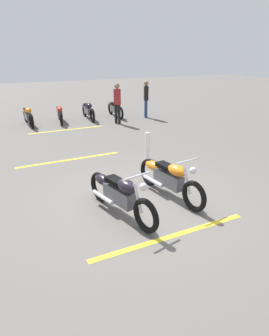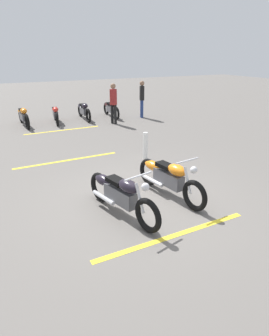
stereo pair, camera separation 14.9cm
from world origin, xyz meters
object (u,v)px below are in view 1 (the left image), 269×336
at_px(motorcycle_row_left, 88,110).
at_px(bystander_near_row, 146,97).
at_px(motorcycle_dark_foreground, 119,193).
at_px(motorcycle_row_center, 60,113).
at_px(bystander_secondary, 117,102).
at_px(bollard_post, 147,146).
at_px(motorcycle_row_right, 28,115).
at_px(motorcycle_row_far_left, 115,108).
at_px(motorcycle_bright_foreground, 168,177).

xyz_separation_m(motorcycle_row_left, bystander_near_row, (-0.92, -2.75, 0.56)).
relative_size(motorcycle_dark_foreground, motorcycle_row_center, 1.07).
height_order(bystander_secondary, bollard_post, bystander_secondary).
distance_m(motorcycle_dark_foreground, motorcycle_row_right, 9.11).
relative_size(motorcycle_row_far_left, bystander_near_row, 1.17).
distance_m(motorcycle_bright_foreground, motorcycle_row_far_left, 9.14).
bearing_deg(motorcycle_dark_foreground, motorcycle_row_center, 162.20).
bearing_deg(motorcycle_bright_foreground, motorcycle_row_far_left, 157.63).
distance_m(motorcycle_bright_foreground, motorcycle_row_right, 9.03).
bearing_deg(motorcycle_bright_foreground, motorcycle_row_right, -175.31).
bearing_deg(bystander_near_row, bollard_post, 80.91).
height_order(motorcycle_row_far_left, motorcycle_row_center, motorcycle_row_far_left).
height_order(motorcycle_bright_foreground, bollard_post, motorcycle_bright_foreground).
bearing_deg(motorcycle_bright_foreground, motorcycle_row_left, 166.53).
height_order(bystander_near_row, bystander_secondary, bystander_secondary).
height_order(motorcycle_dark_foreground, bollard_post, motorcycle_dark_foreground).
bearing_deg(bystander_near_row, motorcycle_row_left, -0.43).
distance_m(motorcycle_row_far_left, bystander_near_row, 1.69).
height_order(motorcycle_dark_foreground, motorcycle_row_far_left, motorcycle_dark_foreground).
xyz_separation_m(motorcycle_dark_foreground, motorcycle_row_far_left, (9.12, -3.59, -0.03)).
xyz_separation_m(motorcycle_row_center, motorcycle_row_right, (0.03, 1.43, 0.03)).
bearing_deg(motorcycle_row_far_left, bystander_near_row, 59.20).
bearing_deg(bollard_post, bystander_secondary, -11.91).
xyz_separation_m(motorcycle_row_left, bystander_secondary, (-1.58, -0.94, 0.56)).
bearing_deg(motorcycle_row_center, bystander_near_row, 87.41).
height_order(motorcycle_row_left, motorcycle_row_center, motorcycle_row_left).
bearing_deg(motorcycle_row_center, bollard_post, 20.00).
relative_size(motorcycle_bright_foreground, motorcycle_row_far_left, 1.05).
distance_m(motorcycle_row_left, motorcycle_row_right, 2.84).
xyz_separation_m(motorcycle_dark_foreground, motorcycle_row_left, (9.18, -2.18, -0.01)).
xyz_separation_m(motorcycle_dark_foreground, motorcycle_row_center, (9.05, -0.77, -0.04)).
xyz_separation_m(motorcycle_row_far_left, motorcycle_row_center, (-0.07, 2.82, -0.01)).
distance_m(motorcycle_row_left, bollard_post, 6.46).
height_order(motorcycle_bright_foreground, motorcycle_dark_foreground, same).
bearing_deg(motorcycle_row_left, motorcycle_row_right, -85.13).
height_order(motorcycle_row_right, bystander_secondary, bystander_secondary).
bearing_deg(bollard_post, motorcycle_bright_foreground, 162.78).
relative_size(bystander_near_row, bollard_post, 2.16).
relative_size(motorcycle_bright_foreground, motorcycle_row_center, 1.08).
bearing_deg(motorcycle_row_right, motorcycle_bright_foreground, 10.08).
relative_size(motorcycle_row_far_left, motorcycle_row_right, 0.95).
relative_size(motorcycle_row_right, bystander_secondary, 1.22).
bearing_deg(bollard_post, motorcycle_dark_foreground, 142.57).
height_order(motorcycle_bright_foreground, motorcycle_row_left, motorcycle_bright_foreground).
bearing_deg(motorcycle_row_center, motorcycle_row_far_left, 99.62).
distance_m(motorcycle_bright_foreground, bystander_near_row, 8.78).
bearing_deg(bystander_secondary, bollard_post, -136.16).
relative_size(motorcycle_row_far_left, motorcycle_row_center, 1.03).
height_order(bystander_near_row, bollard_post, bystander_near_row).
height_order(motorcycle_row_right, bollard_post, bollard_post).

